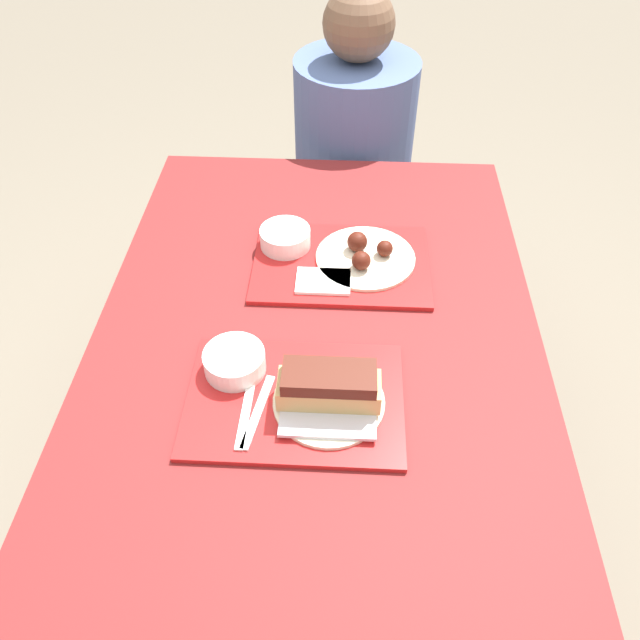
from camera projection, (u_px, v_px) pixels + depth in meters
name	position (u px, v px, depth m)	size (l,w,h in m)	color
ground_plane	(317.00, 511.00, 1.81)	(12.00, 12.00, 0.00)	#706656
picnic_table	(316.00, 369.00, 1.36)	(0.94, 1.42, 0.73)	maroon
picnic_bench_far	(331.00, 213.00, 2.19)	(0.89, 0.28, 0.46)	maroon
tray_near	(295.00, 400.00, 1.18)	(0.41, 0.29, 0.01)	red
tray_far	(341.00, 264.00, 1.46)	(0.41, 0.29, 0.01)	red
bowl_coleslaw_near	(234.00, 361.00, 1.20)	(0.12, 0.12, 0.05)	white
brisket_sandwich_plate	(329.00, 391.00, 1.14)	(0.21, 0.21, 0.09)	beige
plastic_fork_near	(246.00, 411.00, 1.15)	(0.02, 0.17, 0.00)	white
plastic_knife_near	(258.00, 411.00, 1.15)	(0.05, 0.17, 0.00)	white
condiment_packet	(312.00, 371.00, 1.21)	(0.04, 0.03, 0.01)	teal
bowl_coleslaw_far	(285.00, 237.00, 1.48)	(0.12, 0.12, 0.05)	white
wings_plate_far	(365.00, 255.00, 1.45)	(0.23, 0.23, 0.06)	beige
napkin_far	(323.00, 281.00, 1.40)	(0.12, 0.09, 0.01)	white
person_seated_across	(355.00, 123.00, 1.94)	(0.38, 0.38, 0.67)	#4C6093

